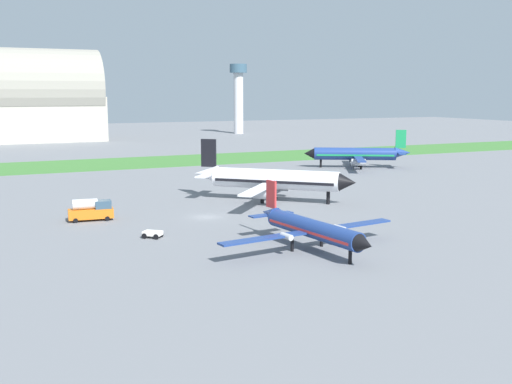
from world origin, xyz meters
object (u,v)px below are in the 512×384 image
Objects in this scene: baggage_cart_midfield at (153,234)px; airplane_midfield_jet at (272,179)px; airplane_foreground_turboprop at (311,228)px; fuel_truck_near_gate at (91,210)px; airplane_parked_jet_far at (357,154)px; control_tower at (238,92)px.

airplane_midfield_jet is at bearing 75.52° from baggage_cart_midfield.
airplane_foreground_turboprop is at bearing -1.14° from baggage_cart_midfield.
baggage_cart_midfield is (5.41, -14.66, -1.01)m from fuel_truck_near_gate.
airplane_midfield_jet is (-40.74, -34.68, 0.35)m from airplane_parked_jet_far.
airplane_midfield_jet is at bearing 69.18° from airplane_parked_jet_far.
control_tower is at bearing 151.65° from airplane_foreground_turboprop.
airplane_parked_jet_far is 84.53m from airplane_foreground_turboprop.
airplane_foreground_turboprop is at bearing -65.87° from airplane_midfield_jet.
airplane_midfield_jet reaches higher than airplane_parked_jet_far.
airplane_parked_jet_far is at bearing 78.98° from baggage_cart_midfield.
control_tower reaches higher than baggage_cart_midfield.
airplane_parked_jet_far reaches higher than airplane_foreground_turboprop.
fuel_truck_near_gate is at bearing -119.14° from control_tower.
airplane_parked_jet_far is 3.72× the size of fuel_truck_near_gate.
fuel_truck_near_gate is at bearing 150.91° from baggage_cart_midfield.
fuel_truck_near_gate reaches higher than baggage_cart_midfield.
airplane_parked_jet_far reaches higher than baggage_cart_midfield.
airplane_parked_jet_far is 1.00× the size of airplane_foreground_turboprop.
control_tower is (91.15, 187.88, 18.57)m from baggage_cart_midfield.
airplane_foreground_turboprop is at bearing -110.46° from control_tower.
fuel_truck_near_gate is at bearing -151.52° from airplane_foreground_turboprop.
control_tower reaches higher than airplane_parked_jet_far.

